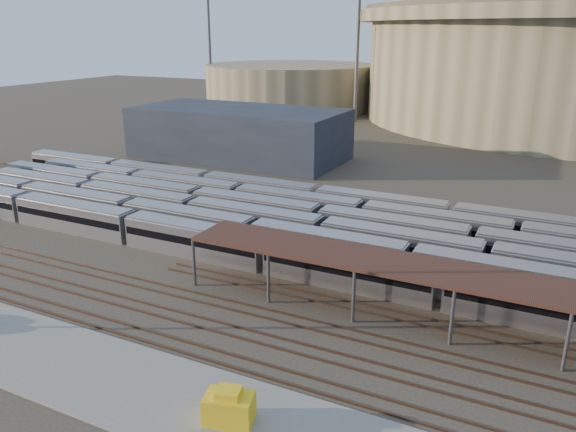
# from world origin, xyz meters

# --- Properties ---
(ground) EXTENTS (420.00, 420.00, 0.00)m
(ground) POSITION_xyz_m (0.00, 0.00, 0.00)
(ground) COLOR #383026
(ground) RESTS_ON ground
(apron) EXTENTS (50.00, 9.00, 0.20)m
(apron) POSITION_xyz_m (-5.00, -15.00, 0.10)
(apron) COLOR gray
(apron) RESTS_ON ground
(subway_trains) EXTENTS (121.24, 23.90, 3.60)m
(subway_trains) POSITION_xyz_m (-3.06, 18.50, 1.80)
(subway_trains) COLOR silver
(subway_trains) RESTS_ON ground
(inspection_shed) EXTENTS (60.30, 6.00, 5.30)m
(inspection_shed) POSITION_xyz_m (22.00, 4.00, 4.98)
(inspection_shed) COLOR #4E4E53
(inspection_shed) RESTS_ON ground
(empty_tracks) EXTENTS (170.00, 9.62, 0.18)m
(empty_tracks) POSITION_xyz_m (0.00, -5.00, 0.09)
(empty_tracks) COLOR #4C3323
(empty_tracks) RESTS_ON ground
(secondary_arena) EXTENTS (56.00, 56.00, 14.00)m
(secondary_arena) POSITION_xyz_m (-60.00, 130.00, 7.00)
(secondary_arena) COLOR gray
(secondary_arena) RESTS_ON ground
(service_building) EXTENTS (42.00, 20.00, 10.00)m
(service_building) POSITION_xyz_m (-35.00, 55.00, 5.00)
(service_building) COLOR #1E232D
(service_building) RESTS_ON ground
(floodlight_0) EXTENTS (4.00, 1.00, 38.40)m
(floodlight_0) POSITION_xyz_m (-30.00, 110.00, 20.65)
(floodlight_0) COLOR #4E4E53
(floodlight_0) RESTS_ON ground
(floodlight_1) EXTENTS (4.00, 1.00, 38.40)m
(floodlight_1) POSITION_xyz_m (-85.00, 120.00, 20.65)
(floodlight_1) COLOR #4E4E53
(floodlight_1) RESTS_ON ground
(floodlight_3) EXTENTS (4.00, 1.00, 38.40)m
(floodlight_3) POSITION_xyz_m (-10.00, 160.00, 20.65)
(floodlight_3) COLOR #4E4E53
(floodlight_3) RESTS_ON ground
(yellow_equipment) EXTENTS (3.62, 2.77, 2.01)m
(yellow_equipment) POSITION_xyz_m (6.55, -15.35, 1.20)
(yellow_equipment) COLOR yellow
(yellow_equipment) RESTS_ON apron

